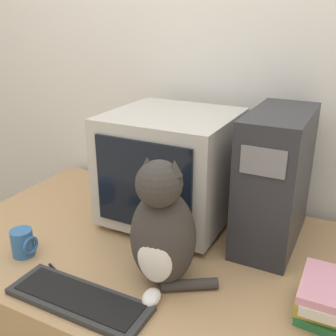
% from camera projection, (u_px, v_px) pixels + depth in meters
% --- Properties ---
extents(wall_back, '(7.00, 0.05, 2.50)m').
position_uv_depth(wall_back, '(212.00, 80.00, 1.66)').
color(wall_back, silver).
rests_on(wall_back, ground_plane).
extents(desk, '(1.52, 0.94, 0.74)m').
position_uv_depth(desk, '(154.00, 325.00, 1.54)').
color(desk, tan).
rests_on(desk, ground_plane).
extents(crt_monitor, '(0.45, 0.44, 0.43)m').
position_uv_depth(crt_monitor, '(171.00, 167.00, 1.50)').
color(crt_monitor, '#BCB7AD').
rests_on(crt_monitor, desk).
extents(computer_tower, '(0.19, 0.41, 0.48)m').
position_uv_depth(computer_tower, '(275.00, 179.00, 1.35)').
color(computer_tower, '#28282D').
rests_on(computer_tower, desk).
extents(keyboard, '(0.43, 0.14, 0.02)m').
position_uv_depth(keyboard, '(79.00, 299.00, 1.12)').
color(keyboard, '#2D2D2D').
rests_on(keyboard, desk).
extents(cat, '(0.28, 0.26, 0.41)m').
position_uv_depth(cat, '(162.00, 232.00, 1.14)').
color(cat, '#38332D').
rests_on(cat, desk).
extents(book_stack, '(0.16, 0.20, 0.11)m').
position_uv_depth(book_stack, '(326.00, 299.00, 1.06)').
color(book_stack, '#28703D').
rests_on(book_stack, desk).
extents(pen, '(0.14, 0.07, 0.01)m').
position_uv_depth(pen, '(60.00, 275.00, 1.23)').
color(pen, black).
rests_on(pen, desk).
extents(mug, '(0.08, 0.07, 0.09)m').
position_uv_depth(mug, '(23.00, 243.00, 1.33)').
color(mug, '#33669E').
rests_on(mug, desk).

